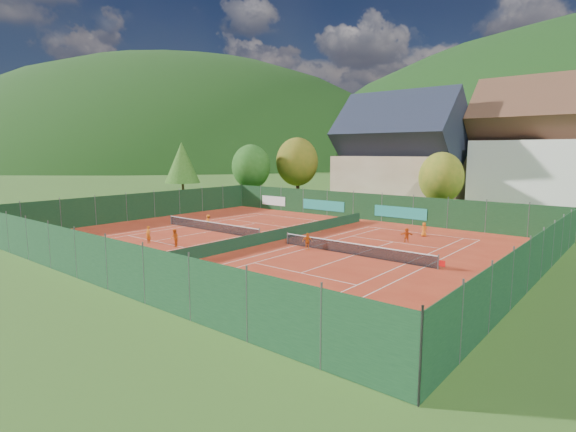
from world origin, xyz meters
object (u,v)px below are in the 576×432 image
(chalet, at_px, (400,159))
(player_right_near, at_px, (307,241))
(player_left_mid, at_px, (175,238))
(player_right_far_b, at_px, (406,235))
(player_left_near, at_px, (148,235))
(hotel_block_a, at_px, (566,154))
(player_left_far, at_px, (208,221))
(player_right_far_a, at_px, (424,229))
(ball_hopper, at_px, (300,293))

(chalet, distance_m, player_right_near, 32.16)
(player_right_near, bearing_deg, player_left_mid, 162.84)
(player_left_mid, distance_m, player_right_near, 10.70)
(player_right_far_b, bearing_deg, player_left_near, 5.17)
(hotel_block_a, distance_m, player_left_far, 43.83)
(player_right_far_a, relative_size, player_right_far_b, 1.06)
(player_left_mid, bearing_deg, player_left_near, -150.91)
(player_left_far, relative_size, player_right_far_a, 0.96)
(ball_hopper, height_order, player_right_far_a, player_right_far_a)
(ball_hopper, bearing_deg, player_right_near, 125.45)
(player_right_far_b, bearing_deg, hotel_block_a, -139.33)
(player_right_far_a, height_order, player_right_far_b, player_right_far_a)
(ball_hopper, bearing_deg, player_left_near, 168.83)
(chalet, distance_m, player_right_far_a, 23.73)
(ball_hopper, relative_size, player_right_far_b, 0.65)
(chalet, xyz_separation_m, ball_hopper, (14.50, -40.97, -6.07))
(player_right_far_a, xyz_separation_m, player_right_far_b, (-0.13, -3.38, -0.04))
(player_left_near, relative_size, player_right_far_b, 1.20)
(hotel_block_a, bearing_deg, ball_hopper, -95.47)
(player_left_near, bearing_deg, chalet, 78.11)
(player_right_near, relative_size, player_right_far_a, 1.04)
(hotel_block_a, relative_size, player_right_near, 15.82)
(player_right_far_b, bearing_deg, ball_hopper, 62.63)
(chalet, xyz_separation_m, hotel_block_a, (19.00, 6.00, 0.76))
(hotel_block_a, height_order, player_right_near, hotel_block_a)
(hotel_block_a, relative_size, player_right_far_a, 16.43)
(player_left_far, relative_size, player_right_far_b, 1.02)
(chalet, bearing_deg, player_right_far_b, -62.58)
(player_right_near, bearing_deg, player_right_far_b, 8.03)
(ball_hopper, height_order, player_left_far, player_left_far)
(player_left_near, xyz_separation_m, player_right_far_a, (16.67, 17.62, -0.08))
(chalet, distance_m, ball_hopper, 43.88)
(chalet, xyz_separation_m, player_right_far_b, (11.91, -22.95, -6.00))
(player_left_mid, bearing_deg, hotel_block_a, 84.95)
(player_left_mid, bearing_deg, player_right_far_a, 72.21)
(player_left_far, height_order, player_right_far_b, player_left_far)
(ball_hopper, bearing_deg, player_left_far, 150.07)
(hotel_block_a, xyz_separation_m, player_right_far_a, (-6.97, -25.57, -6.73))
(player_left_mid, height_order, player_left_far, player_left_mid)
(chalet, bearing_deg, player_right_near, -76.77)
(ball_hopper, distance_m, player_left_near, 19.51)
(player_left_far, bearing_deg, player_right_near, 174.76)
(player_left_mid, relative_size, player_right_near, 1.09)
(player_right_near, bearing_deg, ball_hopper, -105.70)
(chalet, xyz_separation_m, player_right_far_a, (12.03, -19.57, -5.97))
(chalet, relative_size, player_right_near, 11.86)
(chalet, bearing_deg, player_left_far, -104.14)
(chalet, xyz_separation_m, player_left_mid, (-1.64, -36.75, -5.88))
(hotel_block_a, relative_size, player_left_near, 14.57)
(ball_hopper, xyz_separation_m, player_right_far_b, (-2.59, 18.02, 0.06))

